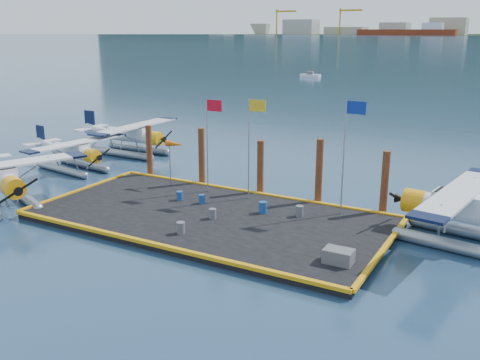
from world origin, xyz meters
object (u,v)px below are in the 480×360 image
object	(u,v)px
drum_1	(213,214)
seaplane_b	(75,154)
seaplane_d	(466,215)
piling_0	(149,153)
piling_1	(202,158)
drum_3	(181,228)
piling_4	(385,185)
flagpole_yellow	(252,134)
piling_3	(319,174)
drum_0	(180,196)
crate	(338,256)
seaplane_a	(2,181)
drum_2	(263,207)
drum_4	(300,211)
windsock	(175,145)
seaplane_c	(133,138)
piling_2	(260,169)
flagpole_red	(210,131)
flagpole_blue	(348,141)
drum_5	(202,199)

from	to	relation	value
drum_1	seaplane_b	bearing A→B (deg)	162.51
seaplane_d	piling_0	world-z (taller)	piling_0
seaplane_b	piling_1	bearing A→B (deg)	103.26
drum_3	piling_4	distance (m)	11.96
flagpole_yellow	piling_3	distance (m)	4.75
drum_0	piling_1	size ratio (longest dim) A/B	0.13
drum_0	crate	bearing A→B (deg)	-19.22
drum_1	piling_4	xyz separation A→B (m)	(8.00, 5.84, 1.31)
seaplane_a	crate	size ratio (longest dim) A/B	7.52
piling_0	drum_2	bearing A→B (deg)	-18.23
drum_2	piling_0	bearing A→B (deg)	161.77
piling_4	drum_3	bearing A→B (deg)	-133.92
drum_3	drum_4	bearing A→B (deg)	51.31
piling_0	piling_3	size ratio (longest dim) A/B	0.93
piling_1	piling_3	xyz separation A→B (m)	(8.50, 0.00, 0.05)
windsock	seaplane_a	bearing A→B (deg)	-135.69
seaplane_b	piling_4	xyz separation A→B (m)	(23.55, 0.94, 0.65)
drum_2	piling_1	distance (m)	7.60
seaplane_c	crate	world-z (taller)	seaplane_c
drum_1	piling_2	distance (m)	5.96
drum_0	crate	size ratio (longest dim) A/B	0.42
flagpole_red	piling_0	size ratio (longest dim) A/B	1.50
drum_4	drum_2	bearing A→B (deg)	-166.45
flagpole_yellow	piling_2	xyz separation A→B (m)	(-0.20, 1.60, -2.61)
piling_1	seaplane_d	bearing A→B (deg)	-6.84
flagpole_blue	piling_2	xyz separation A→B (m)	(-6.20, 1.60, -2.79)
seaplane_b	seaplane_c	xyz separation A→B (m)	(0.31, 6.48, 0.18)
crate	piling_4	bearing A→B (deg)	90.64
windsock	piling_1	size ratio (longest dim) A/B	0.74
seaplane_a	piling_2	distance (m)	16.10
flagpole_red	flagpole_yellow	bearing A→B (deg)	0.00
drum_3	flagpole_yellow	bearing A→B (deg)	86.29
seaplane_b	windsock	world-z (taller)	windsock
flagpole_red	drum_2	bearing A→B (deg)	-22.86
flagpole_red	piling_2	bearing A→B (deg)	29.80
drum_1	drum_4	world-z (taller)	drum_4
seaplane_a	flagpole_yellow	distance (m)	15.70
seaplane_d	flagpole_yellow	bearing A→B (deg)	96.28
flagpole_yellow	seaplane_c	bearing A→B (deg)	155.18
crate	piling_3	size ratio (longest dim) A/B	0.31
seaplane_b	drum_1	world-z (taller)	seaplane_b
seaplane_d	piling_3	bearing A→B (deg)	85.03
flagpole_yellow	seaplane_a	bearing A→B (deg)	-150.73
drum_4	piling_1	xyz separation A→B (m)	(-8.60, 3.13, 1.39)
drum_5	windsock	size ratio (longest dim) A/B	0.18
drum_2	piling_1	world-z (taller)	piling_1
drum_3	piling_1	world-z (taller)	piling_1
seaplane_a	seaplane_d	size ratio (longest dim) A/B	0.93
drum_2	drum_5	world-z (taller)	drum_2
seaplane_c	drum_2	size ratio (longest dim) A/B	14.60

